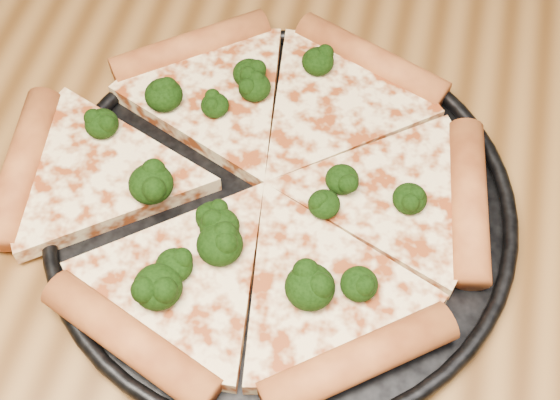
# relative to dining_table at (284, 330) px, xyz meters

# --- Properties ---
(dining_table) EXTENTS (1.20, 0.90, 0.75)m
(dining_table) POSITION_rel_dining_table_xyz_m (0.00, 0.00, 0.00)
(dining_table) COLOR brown
(dining_table) RESTS_ON ground
(pizza_pan) EXTENTS (0.35, 0.35, 0.02)m
(pizza_pan) POSITION_rel_dining_table_xyz_m (-0.02, 0.05, 0.10)
(pizza_pan) COLOR black
(pizza_pan) RESTS_ON dining_table
(pizza) EXTENTS (0.38, 0.36, 0.03)m
(pizza) POSITION_rel_dining_table_xyz_m (-0.04, 0.06, 0.11)
(pizza) COLOR #F9D598
(pizza) RESTS_ON pizza_pan
(broccoli_florets) EXTENTS (0.26, 0.25, 0.03)m
(broccoli_florets) POSITION_rel_dining_table_xyz_m (-0.05, 0.05, 0.12)
(broccoli_florets) COLOR black
(broccoli_florets) RESTS_ON pizza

